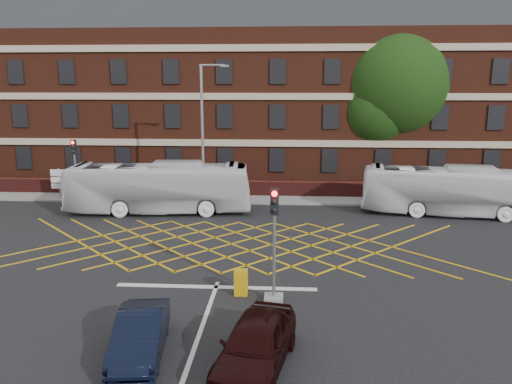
# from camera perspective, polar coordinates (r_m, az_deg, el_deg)

# --- Properties ---
(ground) EXTENTS (120.00, 120.00, 0.00)m
(ground) POSITION_cam_1_polar(r_m,az_deg,el_deg) (23.45, -3.38, -7.47)
(ground) COLOR black
(ground) RESTS_ON ground
(victorian_building) EXTENTS (51.00, 12.17, 20.40)m
(victorian_building) POSITION_cam_1_polar(r_m,az_deg,el_deg) (43.98, 0.33, 12.15)
(victorian_building) COLOR #512114
(victorian_building) RESTS_ON ground
(boundary_wall) EXTENTS (56.00, 0.50, 1.10)m
(boundary_wall) POSITION_cam_1_polar(r_m,az_deg,el_deg) (35.78, -0.90, 0.38)
(boundary_wall) COLOR #4C1614
(boundary_wall) RESTS_ON ground
(far_pavement) EXTENTS (60.00, 3.00, 0.12)m
(far_pavement) POSITION_cam_1_polar(r_m,az_deg,el_deg) (34.91, -1.02, -0.74)
(far_pavement) COLOR slate
(far_pavement) RESTS_ON ground
(box_junction_hatching) EXTENTS (8.22, 8.22, 0.02)m
(box_junction_hatching) POSITION_cam_1_polar(r_m,az_deg,el_deg) (25.33, -2.84, -5.93)
(box_junction_hatching) COLOR #CC990C
(box_junction_hatching) RESTS_ON ground
(stop_line) EXTENTS (8.00, 0.30, 0.02)m
(stop_line) POSITION_cam_1_polar(r_m,az_deg,el_deg) (20.21, -4.59, -10.77)
(stop_line) COLOR silver
(stop_line) RESTS_ON ground
(centre_line) EXTENTS (0.15, 14.00, 0.02)m
(centre_line) POSITION_cam_1_polar(r_m,az_deg,el_deg) (14.54, -8.43, -20.75)
(centre_line) COLOR silver
(centre_line) RESTS_ON ground
(bus_left) EXTENTS (11.59, 3.54, 3.18)m
(bus_left) POSITION_cam_1_polar(r_m,az_deg,el_deg) (31.64, -11.02, 0.51)
(bus_left) COLOR silver
(bus_left) RESTS_ON ground
(bus_right) EXTENTS (11.10, 4.12, 3.02)m
(bus_right) POSITION_cam_1_polar(r_m,az_deg,el_deg) (32.77, 21.48, 0.13)
(bus_right) COLOR white
(bus_right) RESTS_ON ground
(car_navy) EXTENTS (1.85, 4.05, 1.29)m
(car_navy) POSITION_cam_1_polar(r_m,az_deg,el_deg) (15.74, -13.10, -15.54)
(car_navy) COLOR black
(car_navy) RESTS_ON ground
(car_maroon) EXTENTS (2.61, 4.64, 1.49)m
(car_maroon) POSITION_cam_1_polar(r_m,az_deg,el_deg) (14.67, -0.04, -16.94)
(car_maroon) COLOR black
(car_maroon) RESTS_ON ground
(deciduous_tree) EXTENTS (8.70, 8.70, 12.22)m
(deciduous_tree) POSITION_cam_1_polar(r_m,az_deg,el_deg) (41.13, 15.35, 10.93)
(deciduous_tree) COLOR black
(deciduous_tree) RESTS_ON ground
(traffic_light_near) EXTENTS (0.70, 0.70, 4.27)m
(traffic_light_near) POSITION_cam_1_polar(r_m,az_deg,el_deg) (18.33, 2.08, -7.32)
(traffic_light_near) COLOR slate
(traffic_light_near) RESTS_ON ground
(traffic_light_far) EXTENTS (0.70, 0.70, 4.27)m
(traffic_light_far) POSITION_cam_1_polar(r_m,az_deg,el_deg) (35.69, -19.87, 1.60)
(traffic_light_far) COLOR slate
(traffic_light_far) RESTS_ON ground
(street_lamp) EXTENTS (2.25, 1.00, 9.11)m
(street_lamp) POSITION_cam_1_polar(r_m,az_deg,el_deg) (32.48, -5.96, 3.76)
(street_lamp) COLOR slate
(street_lamp) RESTS_ON ground
(direction_signs) EXTENTS (1.10, 0.16, 2.20)m
(direction_signs) POSITION_cam_1_polar(r_m,az_deg,el_deg) (37.24, -21.61, 1.28)
(direction_signs) COLOR gray
(direction_signs) RESTS_ON ground
(utility_cabinet) EXTENTS (0.50, 0.43, 0.98)m
(utility_cabinet) POSITION_cam_1_polar(r_m,az_deg,el_deg) (19.34, -1.73, -10.29)
(utility_cabinet) COLOR #C7940B
(utility_cabinet) RESTS_ON ground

